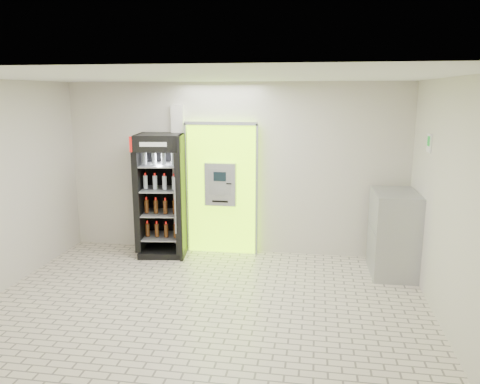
# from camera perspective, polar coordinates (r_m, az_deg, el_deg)

# --- Properties ---
(ground) EXTENTS (6.00, 6.00, 0.00)m
(ground) POSITION_cam_1_polar(r_m,az_deg,el_deg) (6.34, -4.78, -14.39)
(ground) COLOR beige
(ground) RESTS_ON ground
(room_shell) EXTENTS (6.00, 6.00, 6.00)m
(room_shell) POSITION_cam_1_polar(r_m,az_deg,el_deg) (5.76, -5.10, 2.24)
(room_shell) COLOR beige
(room_shell) RESTS_ON ground
(atm_assembly) EXTENTS (1.30, 0.24, 2.33)m
(atm_assembly) POSITION_cam_1_polar(r_m,az_deg,el_deg) (8.24, -2.25, 0.52)
(atm_assembly) COLOR #A0FD0A
(atm_assembly) RESTS_ON ground
(pillar) EXTENTS (0.22, 0.11, 2.60)m
(pillar) POSITION_cam_1_polar(r_m,az_deg,el_deg) (8.44, -7.41, 1.59)
(pillar) COLOR silver
(pillar) RESTS_ON ground
(beverage_cooler) EXTENTS (0.89, 0.83, 2.13)m
(beverage_cooler) POSITION_cam_1_polar(r_m,az_deg,el_deg) (8.28, -9.42, -0.65)
(beverage_cooler) COLOR black
(beverage_cooler) RESTS_ON ground
(steel_cabinet) EXTENTS (0.68, 1.00, 1.32)m
(steel_cabinet) POSITION_cam_1_polar(r_m,az_deg,el_deg) (7.74, 18.19, -4.78)
(steel_cabinet) COLOR #9D9FA4
(steel_cabinet) RESTS_ON ground
(exit_sign) EXTENTS (0.02, 0.22, 0.26)m
(exit_sign) POSITION_cam_1_polar(r_m,az_deg,el_deg) (7.11, 22.08, 5.55)
(exit_sign) COLOR white
(exit_sign) RESTS_ON room_shell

